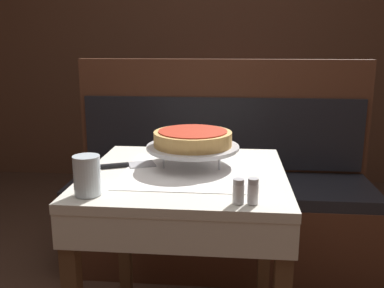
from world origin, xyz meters
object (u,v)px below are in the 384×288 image
Objects in this scene: water_glass_near at (87,175)px; dining_table_rear at (236,117)px; dining_table_front at (186,199)px; booth_bench at (220,205)px; deep_dish_pizza at (193,138)px; salt_shaker at (238,191)px; pepper_shaker at (253,191)px; pizza_server at (119,166)px; condiment_caddy at (229,98)px; pizza_pan_stand at (193,148)px.

dining_table_rear is at bearing 77.09° from water_glass_near.
water_glass_near reaches higher than dining_table_front.
booth_bench is (-0.09, -0.94, -0.33)m from dining_table_rear.
water_glass_near reaches higher than dining_table_rear.
deep_dish_pizza is 0.41m from salt_shaker.
dining_table_front is 0.39m from pepper_shaker.
deep_dish_pizza is 3.87× the size of pepper_shaker.
pizza_server is at bearing -104.52° from dining_table_rear.
salt_shaker is 0.46× the size of condiment_caddy.
booth_bench is 1.11m from condiment_caddy.
pizza_server reaches higher than dining_table_rear.
pizza_pan_stand is (-0.18, -1.65, 0.17)m from dining_table_rear.
dining_table_front is at bearing -96.37° from dining_table_rear.
salt_shaker is (-0.01, -2.02, 0.14)m from dining_table_rear.
dining_table_front is 2.25× the size of pizza_pan_stand.
dining_table_rear is 2.02m from pepper_shaker.
deep_dish_pizza is at bearing 78.43° from dining_table_front.
pizza_server is (-0.26, -0.05, -0.10)m from deep_dish_pizza.
pepper_shaker is (0.20, -0.37, -0.06)m from deep_dish_pizza.
pizza_server is at bearing -168.30° from pizza_pan_stand.
condiment_caddy reaches higher than pizza_pan_stand.
dining_table_front is 0.47× the size of booth_bench.
pepper_shaker is at bearing -61.51° from deep_dish_pizza.
dining_table_rear is 1.66m from pizza_pan_stand.
pepper_shaker is (0.12, -1.08, 0.47)m from booth_bench.
water_glass_near is (-0.36, -1.05, 0.50)m from booth_bench.
dining_table_rear is 1.67m from deep_dish_pizza.
deep_dish_pizza is at bearing 90.00° from pizza_pan_stand.
condiment_caddy is (-0.06, 0.06, 0.14)m from dining_table_rear.
water_glass_near reaches higher than pizza_pan_stand.
condiment_caddy is at bearing 132.97° from dining_table_rear.
water_glass_near is at bearing -109.10° from booth_bench.
water_glass_near is at bearing 176.36° from salt_shaker.
booth_bench is 22.17× the size of pepper_shaker.
salt_shaker is at bearing -3.64° from water_glass_near.
deep_dish_pizza reaches higher than pizza_server.
condiment_caddy is at bearing 91.26° from salt_shaker.
booth_bench is at bearing -95.59° from dining_table_rear.
dining_table_rear is 4.91× the size of condiment_caddy.
pizza_server is at bearing -168.30° from deep_dish_pizza.
pepper_shaker is at bearing -87.64° from condiment_caddy.
dining_table_front is 0.22m from deep_dish_pizza.
deep_dish_pizza reaches higher than pepper_shaker.
dining_table_front is at bearing -101.57° from pizza_pan_stand.
dining_table_rear is at bearing -47.03° from condiment_caddy.
pizza_server is at bearing 143.31° from salt_shaker.
water_glass_near is 2.09m from condiment_caddy.
pepper_shaker is at bearing -52.64° from dining_table_front.
booth_bench reaches higher than pizza_pan_stand.
booth_bench reaches higher than deep_dish_pizza.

